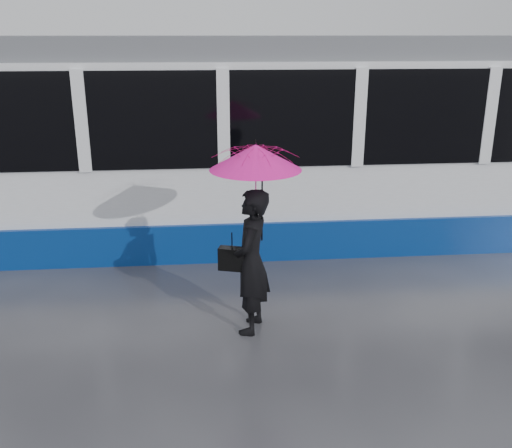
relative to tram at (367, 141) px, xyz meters
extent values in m
plane|color=#2E2E34|center=(-3.54, -2.50, -1.64)|extent=(90.00, 90.00, 0.00)
cube|color=#3F3D38|center=(-3.54, -0.72, -1.63)|extent=(34.00, 0.07, 0.02)
cube|color=#3F3D38|center=(-3.54, 0.72, -1.63)|extent=(34.00, 0.07, 0.02)
cube|color=white|center=(0.00, 0.00, -0.11)|extent=(24.00, 2.40, 2.95)
cube|color=navy|center=(0.00, 0.00, -1.33)|extent=(24.00, 2.56, 0.62)
cube|color=black|center=(0.00, 0.00, 0.56)|extent=(23.00, 2.48, 1.40)
cube|color=slate|center=(0.00, 0.00, 1.54)|extent=(23.60, 2.20, 0.35)
imported|color=black|center=(-2.29, -3.38, -0.77)|extent=(0.58, 0.73, 1.74)
imported|color=#F11467|center=(-2.24, -3.38, 0.19)|extent=(1.19, 1.20, 0.87)
cone|color=#F11467|center=(-2.24, -3.38, 0.47)|extent=(1.28, 1.28, 0.28)
cylinder|color=black|center=(-2.24, -3.38, 0.63)|extent=(0.01, 0.01, 0.07)
cylinder|color=black|center=(-2.16, -3.36, -0.13)|extent=(0.02, 0.02, 0.76)
cube|color=black|center=(-2.51, -3.36, -0.73)|extent=(0.34, 0.22, 0.27)
cylinder|color=black|center=(-2.51, -3.36, -0.50)|extent=(0.01, 0.01, 0.18)
camera|label=1|loc=(-2.81, -9.48, 1.75)|focal=40.00mm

